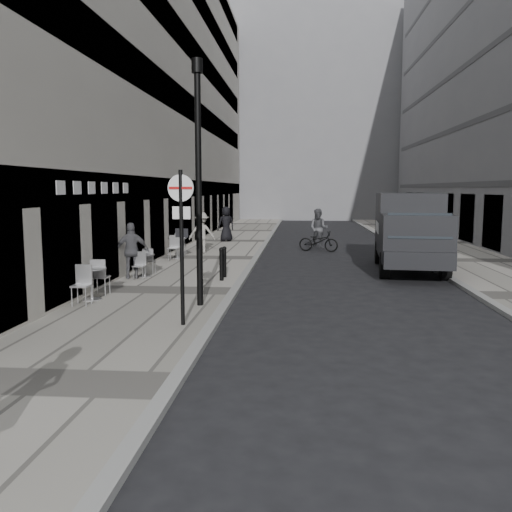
{
  "coord_description": "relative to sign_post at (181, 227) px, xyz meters",
  "views": [
    {
      "loc": [
        1.95,
        -5.05,
        3.07
      ],
      "look_at": [
        0.83,
        8.35,
        1.4
      ],
      "focal_mm": 38.0,
      "sensor_mm": 36.0,
      "label": 1
    }
  ],
  "objects": [
    {
      "name": "panel_van",
      "position": [
        6.62,
        9.34,
        -0.63
      ],
      "size": [
        2.84,
        6.36,
        2.91
      ],
      "rotation": [
        0.0,
        0.0,
        -0.09
      ],
      "color": "black",
      "rests_on": "ground"
    },
    {
      "name": "cafe_table_mid",
      "position": [
        -3.0,
        2.42,
        -1.63
      ],
      "size": [
        0.79,
        1.79,
        1.02
      ],
      "color": "silver",
      "rests_on": "sidewalk"
    },
    {
      "name": "cyclist",
      "position": [
        3.41,
        15.29,
        -1.45
      ],
      "size": [
        2.06,
        1.18,
        2.11
      ],
      "rotation": [
        0.0,
        0.0,
        -0.27
      ],
      "color": "black",
      "rests_on": "ground"
    },
    {
      "name": "sidewalk",
      "position": [
        -1.4,
        11.66,
        -2.21
      ],
      "size": [
        4.0,
        60.0,
        0.12
      ],
      "primitive_type": "cube",
      "color": "#A29C92",
      "rests_on": "ground"
    },
    {
      "name": "bollard_near",
      "position": [
        -0.0,
        5.78,
        -1.65
      ],
      "size": [
        0.13,
        0.13,
        1.0
      ],
      "primitive_type": "cylinder",
      "color": "black",
      "rests_on": "sidewalk"
    },
    {
      "name": "far_sidewalk",
      "position": [
        9.6,
        11.66,
        -2.21
      ],
      "size": [
        4.0,
        60.0,
        0.12
      ],
      "primitive_type": "cube",
      "color": "#A29C92",
      "rests_on": "ground"
    },
    {
      "name": "pedestrian_b",
      "position": [
        -2.03,
        13.32,
        -1.21
      ],
      "size": [
        1.26,
        0.78,
        1.87
      ],
      "primitive_type": "imported",
      "rotation": [
        0.0,
        0.0,
        3.21
      ],
      "color": "#99948D",
      "rests_on": "sidewalk"
    },
    {
      "name": "cafe_table_far",
      "position": [
        -2.71,
        11.23,
        -1.63
      ],
      "size": [
        0.8,
        1.8,
        1.02
      ],
      "color": "#B5B5B7",
      "rests_on": "sidewalk"
    },
    {
      "name": "bollard_far",
      "position": [
        -0.0,
        6.47,
        -1.67
      ],
      "size": [
        0.13,
        0.13,
        0.96
      ],
      "primitive_type": "cylinder",
      "color": "black",
      "rests_on": "sidewalk"
    },
    {
      "name": "ground",
      "position": [
        0.6,
        -6.34,
        -2.27
      ],
      "size": [
        120.0,
        120.0,
        0.0
      ],
      "primitive_type": "plane",
      "color": "black",
      "rests_on": "ground"
    },
    {
      "name": "cafe_table_near",
      "position": [
        -2.71,
        6.33,
        -1.69
      ],
      "size": [
        0.7,
        1.58,
        0.9
      ],
      "color": "#B0B0B2",
      "rests_on": "sidewalk"
    },
    {
      "name": "pedestrian_c",
      "position": [
        -1.66,
        18.83,
        -1.17
      ],
      "size": [
        1.14,
        1.02,
        1.96
      ],
      "primitive_type": "imported",
      "rotation": [
        0.0,
        0.0,
        3.66
      ],
      "color": "black",
      "rests_on": "sidewalk"
    },
    {
      "name": "pedestrian_a",
      "position": [
        -3.0,
        5.94,
        -1.22
      ],
      "size": [
        1.18,
        0.81,
        1.85
      ],
      "primitive_type": "imported",
      "rotation": [
        0.0,
        0.0,
        3.51
      ],
      "color": "#545459",
      "rests_on": "sidewalk"
    },
    {
      "name": "sign_post",
      "position": [
        0.0,
        0.0,
        0.0
      ],
      "size": [
        0.57,
        0.14,
        3.35
      ],
      "rotation": [
        0.0,
        0.0,
        -0.14
      ],
      "color": "black",
      "rests_on": "sidewalk"
    },
    {
      "name": "building_left",
      "position": [
        -5.4,
        18.16,
        6.73
      ],
      "size": [
        4.0,
        45.0,
        18.0
      ],
      "primitive_type": "cube",
      "color": "#B7B3A7",
      "rests_on": "ground"
    },
    {
      "name": "building_far",
      "position": [
        2.1,
        49.66,
        8.73
      ],
      "size": [
        24.0,
        16.0,
        22.0
      ],
      "primitive_type": "cube",
      "color": "slate",
      "rests_on": "ground"
    },
    {
      "name": "lamppost",
      "position": [
        -0.0,
        2.03,
        1.24
      ],
      "size": [
        0.27,
        0.27,
        6.09
      ],
      "color": "black",
      "rests_on": "sidewalk"
    }
  ]
}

